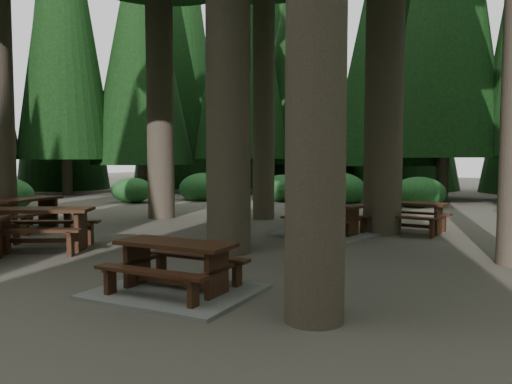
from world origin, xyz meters
The scene contains 7 objects.
ground centered at (0.00, 0.00, 0.00)m, with size 80.00×80.00×0.00m, color #504A41.
picnic_table_a centered at (1.94, -2.52, 0.23)m, with size 2.25×1.94×0.70m.
picnic_table_b centered at (-5.15, -0.25, 0.53)m, with size 1.93×2.18×0.80m.
picnic_table_c centered at (1.42, 3.18, 0.24)m, with size 2.25×1.91×0.73m.
picnic_table_d centered at (2.91, 4.66, 0.49)m, with size 1.71×1.38×0.74m.
picnic_table_f centered at (-2.39, -1.65, 0.55)m, with size 2.44×2.36×0.83m.
shrub_ring centered at (0.70, 0.75, 0.40)m, with size 23.86×24.64×1.49m.
Camera 1 is at (6.47, -7.37, 1.82)m, focal length 35.00 mm.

